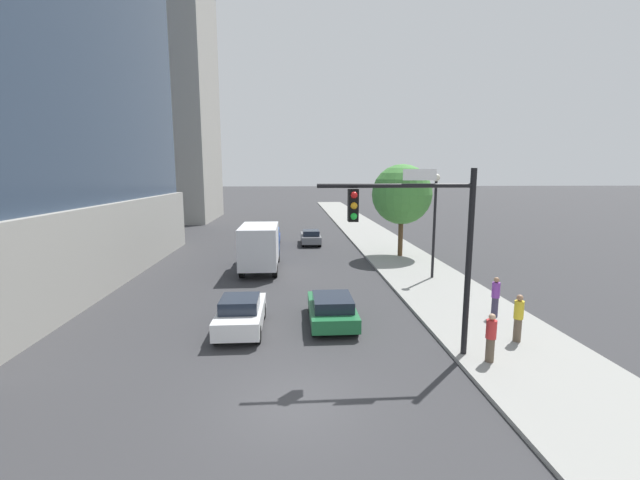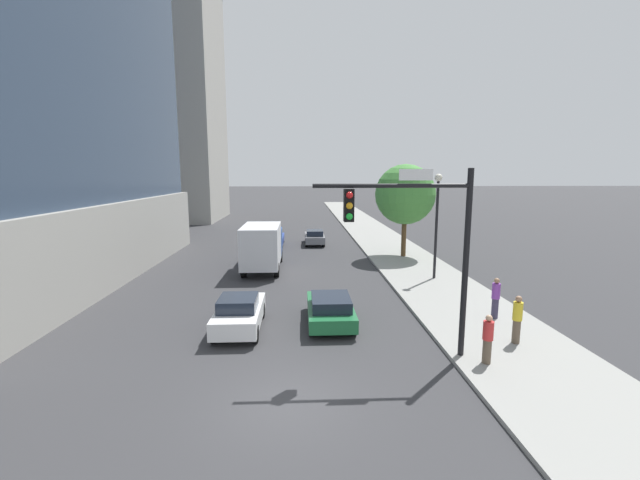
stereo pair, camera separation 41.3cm
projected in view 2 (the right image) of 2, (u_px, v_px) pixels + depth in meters
The scene contains 14 objects.
ground_plane at pixel (287, 403), 11.49m from camera, with size 400.00×400.00×0.00m, color #333335.
sidewalk at pixel (401, 256), 31.57m from camera, with size 5.08×120.00×0.15m, color gray.
construction_building at pixel (168, 78), 54.93m from camera, with size 19.81×19.25×44.63m.
traffic_light_pole at pixel (417, 230), 13.45m from camera, with size 5.22×0.48×6.38m.
street_lamp at pixel (437, 211), 24.04m from camera, with size 0.44×0.44×6.19m.
street_tree at pixel (405, 195), 30.55m from camera, with size 4.47×4.47×6.90m.
car_blue at pixel (272, 239), 36.33m from camera, with size 1.94×4.73×1.33m.
car_gray at pixel (315, 237), 37.15m from camera, with size 1.72×4.12×1.36m.
car_white at pixel (239, 313), 16.78m from camera, with size 1.78×4.01×1.46m.
car_green at pixel (330, 309), 17.48m from camera, with size 1.90×4.06×1.29m.
box_truck at pixel (263, 245), 27.11m from camera, with size 2.33×6.55×3.08m.
pedestrian_purple_shirt at pixel (496, 298), 17.69m from camera, with size 0.34×0.34×1.78m.
pedestrian_red_shirt at pixel (488, 339), 13.47m from camera, with size 0.34×0.34×1.66m.
pedestrian_yellow_shirt at pixel (517, 319), 15.07m from camera, with size 0.34×0.34×1.80m.
Camera 2 is at (0.43, -10.65, 6.35)m, focal length 23.07 mm.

